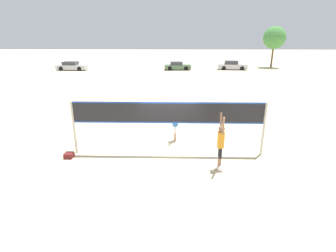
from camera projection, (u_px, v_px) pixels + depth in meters
ground_plane at (168, 153)px, 12.00m from camera, size 200.00×200.00×0.00m
volleyball_net at (168, 116)px, 11.42m from camera, size 8.53×0.10×2.42m
player_spiker at (221, 141)px, 10.24m from camera, size 0.28×0.72×2.28m
player_blocker at (175, 122)px, 13.14m from camera, size 0.28×0.68×1.96m
volleyball at (220, 169)px, 10.39m from camera, size 0.22×0.22×0.22m
gear_bag at (69, 155)px, 11.55m from camera, size 0.37×0.36×0.23m
parked_car_near at (72, 66)px, 41.35m from camera, size 4.82×2.08×1.34m
parked_car_mid at (232, 66)px, 41.99m from camera, size 4.68×2.10×1.40m
parked_car_far at (177, 66)px, 41.67m from camera, size 4.26×2.11×1.28m
tree_left_cluster at (274, 38)px, 43.63m from camera, size 3.66×3.66×6.71m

